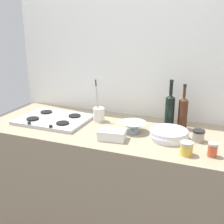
{
  "coord_description": "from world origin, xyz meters",
  "views": [
    {
      "loc": [
        0.68,
        -1.72,
        1.61
      ],
      "look_at": [
        0.0,
        0.0,
        1.02
      ],
      "focal_mm": 45.43,
      "sensor_mm": 36.0,
      "label": 1
    }
  ],
  "objects_px": {
    "butter_dish": "(112,135)",
    "utensil_crock": "(99,114)",
    "stovetop_hob": "(54,119)",
    "wine_bottle_mid_left": "(183,112)",
    "mixing_bowl": "(133,126)",
    "condiment_jar_spare": "(198,136)",
    "plate_stack": "(169,135)",
    "condiment_jar_front": "(213,150)",
    "condiment_jar_rear": "(187,148)",
    "wine_bottle_leftmost": "(170,110)"
  },
  "relations": [
    {
      "from": "butter_dish",
      "to": "utensil_crock",
      "type": "height_order",
      "value": "utensil_crock"
    },
    {
      "from": "stovetop_hob",
      "to": "wine_bottle_mid_left",
      "type": "height_order",
      "value": "wine_bottle_mid_left"
    },
    {
      "from": "mixing_bowl",
      "to": "condiment_jar_spare",
      "type": "xyz_separation_m",
      "value": [
        0.43,
        -0.0,
        -0.0
      ]
    },
    {
      "from": "plate_stack",
      "to": "wine_bottle_mid_left",
      "type": "bearing_deg",
      "value": 78.61
    },
    {
      "from": "condiment_jar_front",
      "to": "condiment_jar_rear",
      "type": "xyz_separation_m",
      "value": [
        -0.14,
        -0.03,
        -0.0
      ]
    },
    {
      "from": "stovetop_hob",
      "to": "mixing_bowl",
      "type": "xyz_separation_m",
      "value": [
        0.62,
        0.01,
        0.03
      ]
    },
    {
      "from": "wine_bottle_leftmost",
      "to": "utensil_crock",
      "type": "relative_size",
      "value": 1.09
    },
    {
      "from": "condiment_jar_front",
      "to": "condiment_jar_spare",
      "type": "bearing_deg",
      "value": 116.45
    },
    {
      "from": "plate_stack",
      "to": "mixing_bowl",
      "type": "distance_m",
      "value": 0.25
    },
    {
      "from": "mixing_bowl",
      "to": "stovetop_hob",
      "type": "bearing_deg",
      "value": -179.12
    },
    {
      "from": "butter_dish",
      "to": "stovetop_hob",
      "type": "bearing_deg",
      "value": 162.92
    },
    {
      "from": "mixing_bowl",
      "to": "utensil_crock",
      "type": "distance_m",
      "value": 0.32
    },
    {
      "from": "stovetop_hob",
      "to": "condiment_jar_spare",
      "type": "bearing_deg",
      "value": 0.34
    },
    {
      "from": "wine_bottle_leftmost",
      "to": "stovetop_hob",
      "type": "bearing_deg",
      "value": -167.24
    },
    {
      "from": "wine_bottle_leftmost",
      "to": "condiment_jar_front",
      "type": "height_order",
      "value": "wine_bottle_leftmost"
    },
    {
      "from": "condiment_jar_rear",
      "to": "condiment_jar_spare",
      "type": "xyz_separation_m",
      "value": [
        0.04,
        0.22,
        -0.0
      ]
    },
    {
      "from": "mixing_bowl",
      "to": "condiment_jar_rear",
      "type": "relative_size",
      "value": 2.29
    },
    {
      "from": "wine_bottle_mid_left",
      "to": "butter_dish",
      "type": "relative_size",
      "value": 1.86
    },
    {
      "from": "utensil_crock",
      "to": "plate_stack",
      "type": "bearing_deg",
      "value": -14.87
    },
    {
      "from": "utensil_crock",
      "to": "condiment_jar_front",
      "type": "height_order",
      "value": "utensil_crock"
    },
    {
      "from": "butter_dish",
      "to": "condiment_jar_front",
      "type": "bearing_deg",
      "value": -1.39
    },
    {
      "from": "wine_bottle_mid_left",
      "to": "condiment_jar_spare",
      "type": "relative_size",
      "value": 4.19
    },
    {
      "from": "mixing_bowl",
      "to": "condiment_jar_spare",
      "type": "relative_size",
      "value": 2.38
    },
    {
      "from": "wine_bottle_mid_left",
      "to": "utensil_crock",
      "type": "relative_size",
      "value": 1.01
    },
    {
      "from": "wine_bottle_leftmost",
      "to": "condiment_jar_spare",
      "type": "height_order",
      "value": "wine_bottle_leftmost"
    },
    {
      "from": "utensil_crock",
      "to": "condiment_jar_rear",
      "type": "xyz_separation_m",
      "value": [
        0.68,
        -0.33,
        -0.02
      ]
    },
    {
      "from": "mixing_bowl",
      "to": "utensil_crock",
      "type": "height_order",
      "value": "utensil_crock"
    },
    {
      "from": "wine_bottle_mid_left",
      "to": "mixing_bowl",
      "type": "bearing_deg",
      "value": -147.35
    },
    {
      "from": "mixing_bowl",
      "to": "condiment_jar_rear",
      "type": "xyz_separation_m",
      "value": [
        0.38,
        -0.22,
        0.0
      ]
    },
    {
      "from": "butter_dish",
      "to": "condiment_jar_rear",
      "type": "bearing_deg",
      "value": -6.05
    },
    {
      "from": "stovetop_hob",
      "to": "condiment_jar_rear",
      "type": "distance_m",
      "value": 1.02
    },
    {
      "from": "wine_bottle_leftmost",
      "to": "condiment_jar_spare",
      "type": "xyz_separation_m",
      "value": [
        0.22,
        -0.18,
        -0.09
      ]
    },
    {
      "from": "wine_bottle_leftmost",
      "to": "condiment_jar_spare",
      "type": "relative_size",
      "value": 4.54
    },
    {
      "from": "wine_bottle_leftmost",
      "to": "condiment_jar_spare",
      "type": "distance_m",
      "value": 0.3
    },
    {
      "from": "plate_stack",
      "to": "butter_dish",
      "type": "distance_m",
      "value": 0.36
    },
    {
      "from": "condiment_jar_front",
      "to": "wine_bottle_mid_left",
      "type": "bearing_deg",
      "value": 120.31
    },
    {
      "from": "utensil_crock",
      "to": "mixing_bowl",
      "type": "bearing_deg",
      "value": -20.21
    },
    {
      "from": "wine_bottle_mid_left",
      "to": "butter_dish",
      "type": "distance_m",
      "value": 0.53
    },
    {
      "from": "stovetop_hob",
      "to": "wine_bottle_leftmost",
      "type": "relative_size",
      "value": 1.5
    },
    {
      "from": "wine_bottle_mid_left",
      "to": "stovetop_hob",
      "type": "bearing_deg",
      "value": -167.67
    },
    {
      "from": "stovetop_hob",
      "to": "condiment_jar_rear",
      "type": "bearing_deg",
      "value": -12.04
    },
    {
      "from": "butter_dish",
      "to": "condiment_jar_spare",
      "type": "bearing_deg",
      "value": 18.41
    },
    {
      "from": "plate_stack",
      "to": "wine_bottle_leftmost",
      "type": "xyz_separation_m",
      "value": [
        -0.04,
        0.21,
        0.1
      ]
    },
    {
      "from": "condiment_jar_front",
      "to": "plate_stack",
      "type": "bearing_deg",
      "value": 150.3
    },
    {
      "from": "wine_bottle_leftmost",
      "to": "wine_bottle_mid_left",
      "type": "xyz_separation_m",
      "value": [
        0.09,
        0.01,
        -0.01
      ]
    },
    {
      "from": "wine_bottle_mid_left",
      "to": "butter_dish",
      "type": "height_order",
      "value": "wine_bottle_mid_left"
    },
    {
      "from": "wine_bottle_leftmost",
      "to": "mixing_bowl",
      "type": "height_order",
      "value": "wine_bottle_leftmost"
    },
    {
      "from": "utensil_crock",
      "to": "condiment_jar_spare",
      "type": "relative_size",
      "value": 4.16
    },
    {
      "from": "condiment_jar_front",
      "to": "condiment_jar_rear",
      "type": "bearing_deg",
      "value": -165.61
    },
    {
      "from": "stovetop_hob",
      "to": "wine_bottle_leftmost",
      "type": "height_order",
      "value": "wine_bottle_leftmost"
    }
  ]
}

